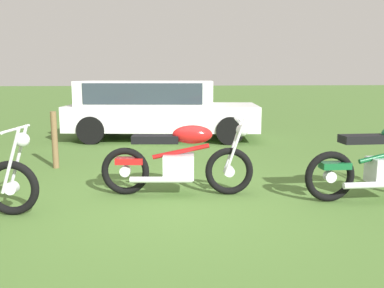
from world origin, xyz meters
name	(u,v)px	position (x,y,z in m)	size (l,w,h in m)	color
ground_plane	(175,203)	(0.00, 0.00, 0.00)	(120.00, 120.00, 0.00)	#476B2D
motorcycle_red	(179,159)	(0.08, 0.36, 0.48)	(1.99, 0.64, 1.02)	black
car_white	(155,105)	(-0.09, 5.24, 0.84)	(4.79, 2.42, 1.43)	silver
fence_post_wooden	(55,140)	(-1.88, 2.16, 0.48)	(0.10, 0.10, 0.97)	brown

